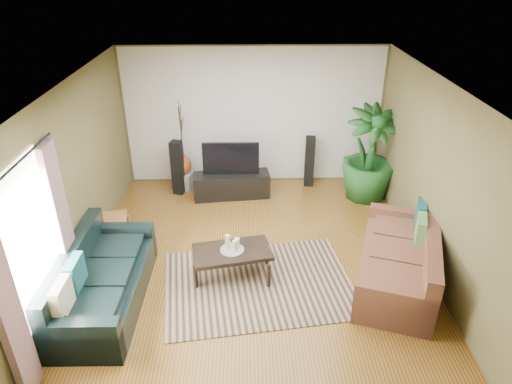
{
  "coord_description": "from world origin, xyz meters",
  "views": [
    {
      "loc": [
        -0.12,
        -5.72,
        4.18
      ],
      "look_at": [
        0.0,
        0.2,
        1.05
      ],
      "focal_mm": 32.0,
      "sensor_mm": 36.0,
      "label": 1
    }
  ],
  "objects_px": {
    "speaker_right": "(309,161)",
    "sofa_left": "(104,277)",
    "sofa_right": "(398,255)",
    "tv_stand": "(232,185)",
    "coffee_table": "(233,263)",
    "pedestal": "(185,180)",
    "speaker_left": "(178,168)",
    "vase": "(184,165)",
    "side_table": "(111,236)",
    "potted_plant": "(369,154)",
    "television": "(231,158)"
  },
  "relations": [
    {
      "from": "coffee_table",
      "to": "side_table",
      "type": "height_order",
      "value": "side_table"
    },
    {
      "from": "sofa_left",
      "to": "speaker_right",
      "type": "xyz_separation_m",
      "value": [
        3.11,
        3.45,
        0.08
      ]
    },
    {
      "from": "speaker_left",
      "to": "speaker_right",
      "type": "relative_size",
      "value": 1.05
    },
    {
      "from": "television",
      "to": "tv_stand",
      "type": "bearing_deg",
      "value": -90.0
    },
    {
      "from": "sofa_right",
      "to": "vase",
      "type": "height_order",
      "value": "sofa_right"
    },
    {
      "from": "sofa_left",
      "to": "speaker_left",
      "type": "relative_size",
      "value": 2.03
    },
    {
      "from": "sofa_right",
      "to": "potted_plant",
      "type": "distance_m",
      "value": 2.53
    },
    {
      "from": "television",
      "to": "pedestal",
      "type": "distance_m",
      "value": 1.18
    },
    {
      "from": "pedestal",
      "to": "vase",
      "type": "bearing_deg",
      "value": 0.0
    },
    {
      "from": "sofa_right",
      "to": "potted_plant",
      "type": "relative_size",
      "value": 1.23
    },
    {
      "from": "vase",
      "to": "sofa_left",
      "type": "bearing_deg",
      "value": -100.83
    },
    {
      "from": "television",
      "to": "speaker_right",
      "type": "xyz_separation_m",
      "value": [
        1.53,
        0.46,
        -0.28
      ]
    },
    {
      "from": "speaker_left",
      "to": "side_table",
      "type": "distance_m",
      "value": 2.12
    },
    {
      "from": "sofa_right",
      "to": "speaker_left",
      "type": "xyz_separation_m",
      "value": [
        -3.43,
        2.74,
        0.11
      ]
    },
    {
      "from": "coffee_table",
      "to": "tv_stand",
      "type": "bearing_deg",
      "value": 80.39
    },
    {
      "from": "television",
      "to": "potted_plant",
      "type": "distance_m",
      "value": 2.55
    },
    {
      "from": "speaker_left",
      "to": "vase",
      "type": "distance_m",
      "value": 0.23
    },
    {
      "from": "coffee_table",
      "to": "pedestal",
      "type": "xyz_separation_m",
      "value": [
        -1.02,
        2.82,
        -0.06
      ]
    },
    {
      "from": "speaker_right",
      "to": "vase",
      "type": "xyz_separation_m",
      "value": [
        -2.47,
        -0.09,
        -0.02
      ]
    },
    {
      "from": "speaker_right",
      "to": "tv_stand",
      "type": "bearing_deg",
      "value": -157.58
    },
    {
      "from": "sofa_right",
      "to": "television",
      "type": "xyz_separation_m",
      "value": [
        -2.41,
        2.58,
        0.36
      ]
    },
    {
      "from": "tv_stand",
      "to": "potted_plant",
      "type": "height_order",
      "value": "potted_plant"
    },
    {
      "from": "speaker_right",
      "to": "vase",
      "type": "relative_size",
      "value": 2.38
    },
    {
      "from": "speaker_right",
      "to": "coffee_table",
      "type": "bearing_deg",
      "value": -111.35
    },
    {
      "from": "coffee_table",
      "to": "vase",
      "type": "bearing_deg",
      "value": 98.35
    },
    {
      "from": "pedestal",
      "to": "vase",
      "type": "distance_m",
      "value": 0.32
    },
    {
      "from": "television",
      "to": "vase",
      "type": "height_order",
      "value": "television"
    },
    {
      "from": "speaker_left",
      "to": "speaker_right",
      "type": "height_order",
      "value": "speaker_left"
    },
    {
      "from": "vase",
      "to": "side_table",
      "type": "distance_m",
      "value": 2.34
    },
    {
      "from": "coffee_table",
      "to": "tv_stand",
      "type": "distance_m",
      "value": 2.44
    },
    {
      "from": "sofa_right",
      "to": "television",
      "type": "relative_size",
      "value": 2.08
    },
    {
      "from": "tv_stand",
      "to": "sofa_left",
      "type": "bearing_deg",
      "value": -124.35
    },
    {
      "from": "sofa_right",
      "to": "coffee_table",
      "type": "relative_size",
      "value": 2.0
    },
    {
      "from": "potted_plant",
      "to": "vase",
      "type": "distance_m",
      "value": 3.53
    },
    {
      "from": "coffee_table",
      "to": "side_table",
      "type": "xyz_separation_m",
      "value": [
        -1.9,
        0.66,
        0.06
      ]
    },
    {
      "from": "side_table",
      "to": "sofa_left",
      "type": "bearing_deg",
      "value": -78.51
    },
    {
      "from": "tv_stand",
      "to": "speaker_left",
      "type": "relative_size",
      "value": 1.34
    },
    {
      "from": "sofa_right",
      "to": "coffee_table",
      "type": "distance_m",
      "value": 2.34
    },
    {
      "from": "sofa_right",
      "to": "sofa_left",
      "type": "bearing_deg",
      "value": -65.15
    },
    {
      "from": "sofa_left",
      "to": "speaker_right",
      "type": "height_order",
      "value": "speaker_right"
    },
    {
      "from": "tv_stand",
      "to": "pedestal",
      "type": "relative_size",
      "value": 4.29
    },
    {
      "from": "potted_plant",
      "to": "pedestal",
      "type": "height_order",
      "value": "potted_plant"
    },
    {
      "from": "speaker_left",
      "to": "vase",
      "type": "bearing_deg",
      "value": 80.82
    },
    {
      "from": "speaker_right",
      "to": "sofa_left",
      "type": "bearing_deg",
      "value": -126.91
    },
    {
      "from": "sofa_left",
      "to": "pedestal",
      "type": "height_order",
      "value": "sofa_left"
    },
    {
      "from": "sofa_left",
      "to": "speaker_left",
      "type": "distance_m",
      "value": 3.2
    },
    {
      "from": "sofa_right",
      "to": "tv_stand",
      "type": "xyz_separation_m",
      "value": [
        -2.41,
        2.56,
        -0.19
      ]
    },
    {
      "from": "tv_stand",
      "to": "side_table",
      "type": "height_order",
      "value": "side_table"
    },
    {
      "from": "sofa_left",
      "to": "television",
      "type": "distance_m",
      "value": 3.4
    },
    {
      "from": "sofa_left",
      "to": "side_table",
      "type": "bearing_deg",
      "value": 12.14
    }
  ]
}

